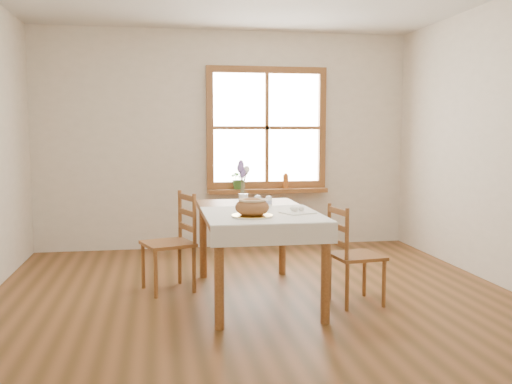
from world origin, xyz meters
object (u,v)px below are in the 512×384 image
chair_right (357,254)px  bread_plate (252,216)px  flower_vase (243,200)px  chair_left (168,242)px  dining_table (256,220)px

chair_right → bread_plate: (-0.89, -0.16, 0.36)m
chair_right → flower_vase: size_ratio=8.74×
chair_left → flower_vase: 0.76m
dining_table → flower_vase: size_ratio=17.19×
chair_left → flower_vase: (0.67, -0.02, 0.36)m
bread_plate → flower_vase: size_ratio=3.24×
chair_left → chair_right: bearing=48.1°
chair_left → flower_vase: bearing=69.7°
chair_right → bread_plate: size_ratio=2.70×
chair_left → chair_right: chair_left is taller
dining_table → flower_vase: 0.35m
chair_right → flower_vase: (-0.84, 0.62, 0.39)m
dining_table → flower_vase: (-0.06, 0.32, 0.13)m
bread_plate → flower_vase: (0.05, 0.78, 0.03)m
chair_left → flower_vase: size_ratio=9.34×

